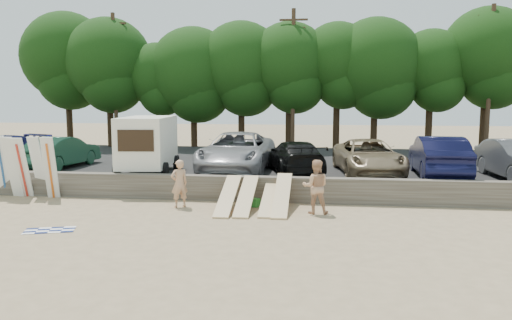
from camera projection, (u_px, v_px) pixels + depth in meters
The scene contains 25 objects.
ground at pixel (206, 218), 17.16m from camera, with size 120.00×120.00×0.00m, color tan.
seawall at pixel (223, 188), 20.05m from camera, with size 44.00×0.50×1.00m, color #6B6356.
parking_lot at pixel (250, 166), 27.44m from camera, with size 44.00×14.50×0.70m, color #282828.
treeline at pixel (252, 63), 33.68m from camera, with size 34.49×6.67×9.46m.
utility_poles at pixel (293, 77), 31.95m from camera, with size 25.80×0.26×9.00m.
box_trailer at pixel (147, 142), 22.55m from camera, with size 2.64×4.20×2.55m.
car_1 at pixel (62, 152), 24.47m from camera, with size 1.60×4.60×1.52m, color #163D2A.
car_2 at pixel (237, 152), 23.35m from camera, with size 2.98×6.45×1.79m, color #97969A.
car_3 at pixel (295, 157), 22.78m from camera, with size 2.03×5.00×1.45m, color black.
car_4 at pixel (368, 157), 22.46m from camera, with size 2.55×5.53×1.54m, color #837053.
car_5 at pixel (438, 156), 21.62m from camera, with size 1.87×5.35×1.76m, color black.
surfboard_upright_0 at pixel (2, 166), 20.81m from camera, with size 0.50×0.06×2.60m, color white.
surfboard_upright_1 at pixel (13, 167), 20.49m from camera, with size 0.50×0.06×2.60m, color white.
surfboard_upright_2 at pixel (22, 168), 20.44m from camera, with size 0.50×0.06×2.60m, color white.
surfboard_upright_3 at pixel (39, 167), 20.62m from camera, with size 0.50×0.06×2.60m, color white.
surfboard_upright_4 at pixel (50, 168), 20.24m from camera, with size 0.50×0.06×2.60m, color white.
surfboard_low_0 at pixel (228, 195), 18.32m from camera, with size 0.56×3.00×0.07m, color beige.
surfboard_low_1 at pixel (246, 196), 18.30m from camera, with size 0.56×3.00×0.07m, color beige.
surfboard_low_2 at pixel (270, 198), 18.37m from camera, with size 0.56×3.00×0.07m, color beige.
surfboard_low_3 at pixel (282, 195), 18.16m from camera, with size 0.56×3.00×0.07m, color beige.
beachgoer_a at pixel (179, 184), 18.72m from camera, with size 0.66×0.43×1.81m, color tan.
beachgoer_b at pixel (316, 187), 17.71m from camera, with size 0.94×0.73×1.93m, color tan.
cooler at pixel (254, 202), 18.90m from camera, with size 0.38×0.30×0.32m, color #24842D.
gear_bag at pixel (279, 202), 19.19m from camera, with size 0.30×0.25×0.22m, color orange.
beach_towel at pixel (50, 230), 15.52m from camera, with size 1.50×1.50×0.00m, color white.
Camera 1 is at (3.93, -16.40, 4.11)m, focal length 35.00 mm.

